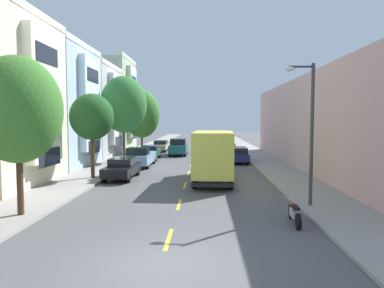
{
  "coord_description": "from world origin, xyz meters",
  "views": [
    {
      "loc": [
        1.23,
        -9.77,
        4.05
      ],
      "look_at": [
        0.19,
        18.92,
        2.11
      ],
      "focal_mm": 33.08,
      "sensor_mm": 36.0,
      "label": 1
    }
  ],
  "objects_px": {
    "parked_pickup_sky": "(140,157)",
    "parked_sedan_champagne": "(161,146)",
    "street_tree_second": "(92,117)",
    "parked_sedan_forest": "(150,152)",
    "street_tree_nearest": "(18,110)",
    "parked_motorcycle": "(295,213)",
    "parked_wagon_red": "(223,140)",
    "moving_teal_sedan": "(179,147)",
    "parked_sedan_orange": "(228,144)",
    "parked_sedan_black": "(122,168)",
    "parked_wagon_navy": "(238,154)",
    "delivery_box_truck": "(213,153)",
    "street_tree_third": "(124,104)",
    "street_tree_farthest": "(142,114)",
    "street_lamp": "(309,123)"
  },
  "relations": [
    {
      "from": "parked_sedan_forest",
      "to": "parked_sedan_champagne",
      "type": "relative_size",
      "value": 1.0
    },
    {
      "from": "street_tree_second",
      "to": "parked_wagon_red",
      "type": "xyz_separation_m",
      "value": [
        10.69,
        34.2,
        -3.45
      ]
    },
    {
      "from": "street_tree_third",
      "to": "parked_sedan_orange",
      "type": "height_order",
      "value": "street_tree_third"
    },
    {
      "from": "parked_pickup_sky",
      "to": "parked_sedan_champagne",
      "type": "height_order",
      "value": "parked_pickup_sky"
    },
    {
      "from": "street_tree_nearest",
      "to": "parked_wagon_red",
      "type": "height_order",
      "value": "street_tree_nearest"
    },
    {
      "from": "parked_wagon_red",
      "to": "parked_motorcycle",
      "type": "relative_size",
      "value": 2.3
    },
    {
      "from": "parked_motorcycle",
      "to": "parked_sedan_forest",
      "type": "bearing_deg",
      "value": 112.21
    },
    {
      "from": "parked_sedan_champagne",
      "to": "parked_wagon_red",
      "type": "bearing_deg",
      "value": 54.43
    },
    {
      "from": "parked_sedan_black",
      "to": "parked_sedan_champagne",
      "type": "distance_m",
      "value": 21.49
    },
    {
      "from": "parked_sedan_black",
      "to": "parked_pickup_sky",
      "type": "bearing_deg",
      "value": 89.22
    },
    {
      "from": "parked_sedan_black",
      "to": "parked_motorcycle",
      "type": "distance_m",
      "value": 13.89
    },
    {
      "from": "street_tree_second",
      "to": "street_tree_third",
      "type": "relative_size",
      "value": 0.71
    },
    {
      "from": "parked_sedan_forest",
      "to": "parked_wagon_red",
      "type": "bearing_deg",
      "value": 68.02
    },
    {
      "from": "parked_wagon_navy",
      "to": "parked_wagon_red",
      "type": "distance_m",
      "value": 24.26
    },
    {
      "from": "parked_sedan_black",
      "to": "parked_wagon_navy",
      "type": "distance_m",
      "value": 12.97
    },
    {
      "from": "delivery_box_truck",
      "to": "parked_motorcycle",
      "type": "xyz_separation_m",
      "value": [
        2.96,
        -9.28,
        -1.48
      ]
    },
    {
      "from": "parked_wagon_red",
      "to": "street_tree_nearest",
      "type": "bearing_deg",
      "value": -103.76
    },
    {
      "from": "parked_sedan_forest",
      "to": "parked_wagon_navy",
      "type": "xyz_separation_m",
      "value": [
        8.8,
        -2.64,
        0.05
      ]
    },
    {
      "from": "parked_sedan_forest",
      "to": "parked_pickup_sky",
      "type": "bearing_deg",
      "value": -89.68
    },
    {
      "from": "parked_wagon_red",
      "to": "street_tree_farthest",
      "type": "bearing_deg",
      "value": -125.0
    },
    {
      "from": "parked_sedan_forest",
      "to": "parked_motorcycle",
      "type": "distance_m",
      "value": 24.3
    },
    {
      "from": "parked_sedan_champagne",
      "to": "parked_motorcycle",
      "type": "distance_m",
      "value": 33.17
    },
    {
      "from": "street_tree_nearest",
      "to": "moving_teal_sedan",
      "type": "distance_m",
      "value": 27.1
    },
    {
      "from": "parked_sedan_forest",
      "to": "street_tree_second",
      "type": "bearing_deg",
      "value": -98.88
    },
    {
      "from": "street_tree_second",
      "to": "street_tree_nearest",
      "type": "bearing_deg",
      "value": -90.0
    },
    {
      "from": "parked_wagon_navy",
      "to": "parked_wagon_red",
      "type": "relative_size",
      "value": 1.0
    },
    {
      "from": "parked_sedan_orange",
      "to": "parked_sedan_black",
      "type": "relative_size",
      "value": 1.0
    },
    {
      "from": "street_tree_second",
      "to": "delivery_box_truck",
      "type": "distance_m",
      "value": 8.55
    },
    {
      "from": "street_tree_second",
      "to": "moving_teal_sedan",
      "type": "bearing_deg",
      "value": 74.87
    },
    {
      "from": "parked_sedan_orange",
      "to": "parked_wagon_navy",
      "type": "height_order",
      "value": "parked_wagon_navy"
    },
    {
      "from": "street_tree_second",
      "to": "parked_sedan_orange",
      "type": "height_order",
      "value": "street_tree_second"
    },
    {
      "from": "parked_sedan_forest",
      "to": "parked_sedan_black",
      "type": "bearing_deg",
      "value": -90.26
    },
    {
      "from": "parked_sedan_black",
      "to": "parked_wagon_red",
      "type": "height_order",
      "value": "parked_wagon_red"
    },
    {
      "from": "street_tree_third",
      "to": "parked_sedan_champagne",
      "type": "distance_m",
      "value": 13.5
    },
    {
      "from": "street_tree_second",
      "to": "parked_pickup_sky",
      "type": "xyz_separation_m",
      "value": [
        2.0,
        6.89,
        -3.43
      ]
    },
    {
      "from": "delivery_box_truck",
      "to": "parked_wagon_red",
      "type": "distance_m",
      "value": 34.94
    },
    {
      "from": "parked_sedan_black",
      "to": "parked_motorcycle",
      "type": "relative_size",
      "value": 2.2
    },
    {
      "from": "moving_teal_sedan",
      "to": "parked_sedan_black",
      "type": "bearing_deg",
      "value": -99.23
    },
    {
      "from": "parked_pickup_sky",
      "to": "parked_wagon_navy",
      "type": "distance_m",
      "value": 9.28
    },
    {
      "from": "delivery_box_truck",
      "to": "parked_sedan_black",
      "type": "distance_m",
      "value": 6.48
    },
    {
      "from": "parked_sedan_orange",
      "to": "parked_motorcycle",
      "type": "height_order",
      "value": "parked_sedan_orange"
    },
    {
      "from": "parked_wagon_red",
      "to": "parked_sedan_forest",
      "type": "bearing_deg",
      "value": -111.98
    },
    {
      "from": "street_tree_nearest",
      "to": "parked_motorcycle",
      "type": "relative_size",
      "value": 3.18
    },
    {
      "from": "street_tree_second",
      "to": "parked_wagon_navy",
      "type": "xyz_separation_m",
      "value": [
        10.77,
        9.94,
        -3.45
      ]
    },
    {
      "from": "parked_wagon_red",
      "to": "parked_motorcycle",
      "type": "distance_m",
      "value": 44.11
    },
    {
      "from": "delivery_box_truck",
      "to": "parked_sedan_forest",
      "type": "height_order",
      "value": "delivery_box_truck"
    },
    {
      "from": "parked_sedan_forest",
      "to": "street_tree_nearest",
      "type": "bearing_deg",
      "value": -95.1
    },
    {
      "from": "street_tree_farthest",
      "to": "moving_teal_sedan",
      "type": "relative_size",
      "value": 1.57
    },
    {
      "from": "street_tree_second",
      "to": "parked_wagon_navy",
      "type": "distance_m",
      "value": 15.05
    },
    {
      "from": "street_tree_farthest",
      "to": "street_lamp",
      "type": "xyz_separation_m",
      "value": [
        12.34,
        -26.33,
        -0.88
      ]
    }
  ]
}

